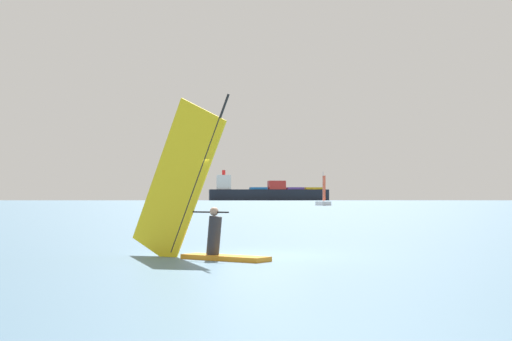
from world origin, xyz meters
The scene contains 5 objects.
ground_plane centered at (0.00, 0.00, 0.00)m, with size 4000.00×4000.00×0.00m, color #476B84.
windsurfer centered at (-1.38, -0.98, 1.19)m, with size 3.67×2.86×4.34m.
cargo_ship centered at (33.95, 886.41, 9.30)m, with size 142.96×34.51×36.00m.
distant_headland centered at (559.79, 1652.48, 25.77)m, with size 957.69×227.80×51.55m, color #4C564C.
small_sailboat centered at (20.04, 160.57, 0.80)m, with size 3.13×7.09×8.00m.
Camera 1 is at (-0.37, -20.31, 1.50)m, focal length 53.50 mm.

